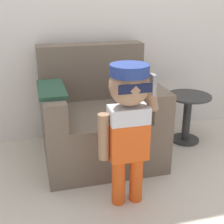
# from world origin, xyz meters

# --- Properties ---
(ground_plane) EXTENTS (10.00, 10.00, 0.00)m
(ground_plane) POSITION_xyz_m (0.00, 0.00, 0.00)
(ground_plane) COLOR beige
(wall_back) EXTENTS (10.00, 0.05, 2.60)m
(wall_back) POSITION_xyz_m (0.00, 0.70, 1.30)
(wall_back) COLOR silver
(wall_back) RESTS_ON ground_plane
(armchair) EXTENTS (0.99, 0.91, 0.95)m
(armchair) POSITION_xyz_m (-0.25, 0.23, 0.34)
(armchair) COLOR #6B5B4C
(armchair) RESTS_ON ground_plane
(person_child) EXTENTS (0.40, 0.30, 0.98)m
(person_child) POSITION_xyz_m (-0.21, -0.52, 0.65)
(person_child) COLOR #E05119
(person_child) RESTS_ON ground_plane
(side_table) EXTENTS (0.42, 0.42, 0.47)m
(side_table) POSITION_xyz_m (0.64, 0.26, 0.29)
(side_table) COLOR #333333
(side_table) RESTS_ON ground_plane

